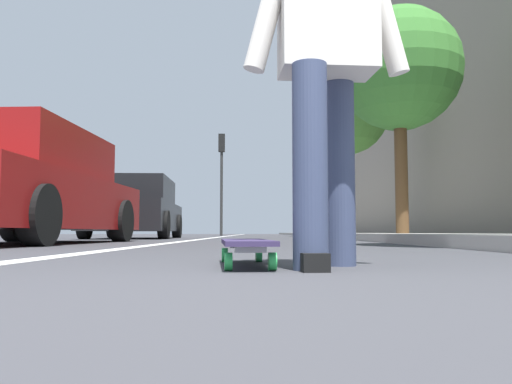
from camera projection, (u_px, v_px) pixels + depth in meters
The scene contains 11 objects.
ground_plane at pixel (263, 239), 11.03m from camera, with size 80.00×80.00×0.00m, color #38383D.
lane_stripe_white at pixel (227, 236), 21.00m from camera, with size 52.00×0.16×0.01m, color silver.
sidewalk_curb at pixel (352, 235), 19.00m from camera, with size 52.00×3.20×0.13m, color #9E9B93.
building_facade at pixel (402, 87), 23.48m from camera, with size 40.00×1.20×13.26m, color gray.
skateboard at pixel (246, 245), 2.33m from camera, with size 0.85×0.27×0.11m.
skater_person at pixel (326, 47), 2.24m from camera, with size 0.48×0.72×1.64m.
parked_car_near at pixel (24, 189), 6.96m from camera, with size 4.65×2.10×1.49m.
parked_car_mid at pixel (136, 210), 13.05m from camera, with size 4.48×2.12×1.48m.
traffic_light at pixel (222, 166), 23.40m from camera, with size 0.33×0.28×4.53m.
street_tree_mid at pixel (399, 70), 11.13m from camera, with size 2.62×2.62×4.92m.
street_tree_far at pixel (346, 113), 17.79m from camera, with size 2.84×2.84×5.61m.
Camera 1 is at (-1.07, 0.10, 0.15)m, focal length 36.94 mm.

